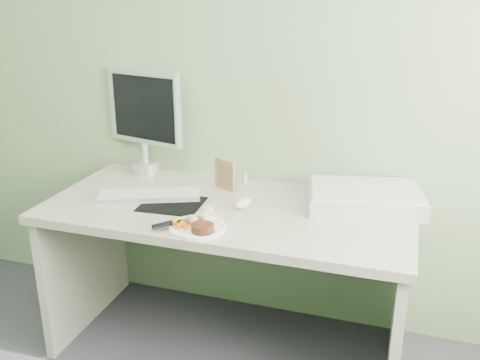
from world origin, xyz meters
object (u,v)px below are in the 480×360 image
(desk, at_px, (228,243))
(scanner, at_px, (365,198))
(plate, at_px, (198,227))
(monitor, at_px, (144,116))

(desk, distance_m, scanner, 0.64)
(desk, bearing_deg, plate, -97.53)
(desk, height_order, plate, plate)
(scanner, bearing_deg, plate, -156.21)
(desk, bearing_deg, scanner, 17.27)
(scanner, relative_size, monitor, 0.93)
(desk, xyz_separation_m, monitor, (-0.55, 0.31, 0.48))
(plate, xyz_separation_m, scanner, (0.60, 0.44, 0.03))
(desk, height_order, monitor, monitor)
(desk, distance_m, plate, 0.32)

